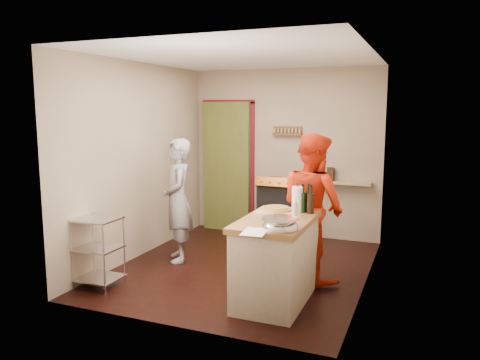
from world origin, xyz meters
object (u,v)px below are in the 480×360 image
island (277,257)px  person_red (312,207)px  person_stripe (178,200)px  wire_shelving (98,249)px  stove (281,211)px

island → person_red: person_red is taller
island → person_stripe: 1.82m
person_stripe → person_red: size_ratio=0.94×
wire_shelving → person_stripe: bearing=72.4°
person_stripe → person_red: bearing=56.2°
stove → island: (0.65, -2.25, 0.02)m
island → person_red: 0.90m
stove → wire_shelving: size_ratio=1.26×
stove → person_stripe: (-0.96, -1.46, 0.36)m
person_red → island: bearing=114.8°
wire_shelving → island: size_ratio=0.60×
stove → person_red: size_ratio=0.58×
stove → person_red: bearing=-60.5°
wire_shelving → island: bearing=10.7°
stove → wire_shelving: (-1.33, -2.62, -0.01)m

